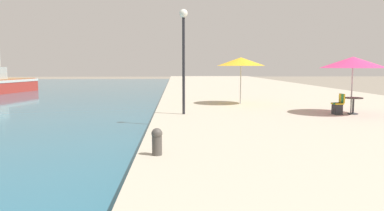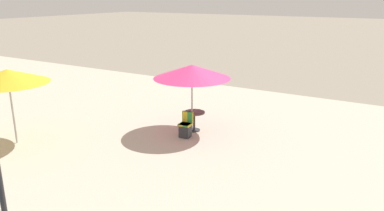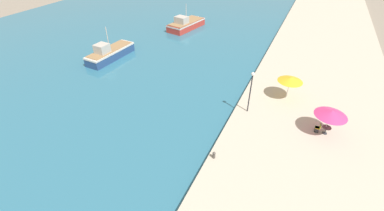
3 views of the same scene
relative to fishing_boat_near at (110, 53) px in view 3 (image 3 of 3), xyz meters
The scene contains 11 objects.
water_basin 13.65m from the fishing_boat_near, 121.25° to the left, with size 56.00×90.00×0.04m.
quay_promenade 31.20m from the fishing_boat_near, 21.92° to the left, with size 16.00×90.00×0.60m.
fishing_boat_near is the anchor object (origin of this frame).
fishing_boat_mid 17.42m from the fishing_boat_near, 75.81° to the left, with size 4.76×8.63×4.54m.
cafe_umbrella_pink 30.19m from the fishing_boat_near, 10.21° to the right, with size 2.82×2.82×2.53m.
cafe_umbrella_white 25.60m from the fishing_boat_near, ahead, with size 2.67×2.67×2.60m.
cafe_table 30.21m from the fishing_boat_near, 10.29° to the right, with size 0.80×0.80×0.74m.
cafe_chair_left 29.51m from the fishing_boat_near, 10.63° to the right, with size 0.46×0.43×0.91m.
cafe_chair_right 29.51m from the fishing_boat_near, 10.68° to the right, with size 0.47×0.44×0.91m.
mooring_bollard 24.90m from the fishing_boat_near, 30.58° to the right, with size 0.26×0.26×0.65m.
lamppost 22.97m from the fishing_boat_near, 12.78° to the right, with size 0.36×0.36×4.56m.
Camera 3 is at (5.19, -1.63, 16.63)m, focal length 24.00 mm.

